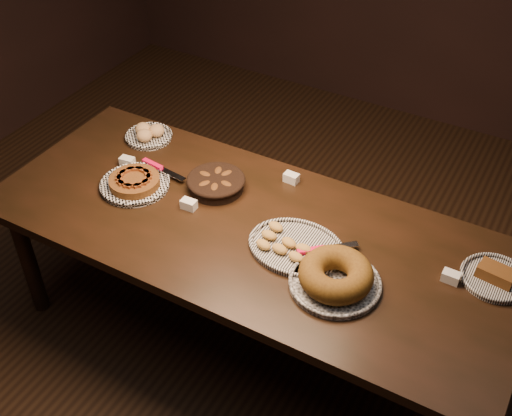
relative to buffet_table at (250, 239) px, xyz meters
The scene contains 9 objects.
ground 0.68m from the buffet_table, ahead, with size 5.00×5.00×0.00m, color black.
buffet_table is the anchor object (origin of this frame).
apple_tart_plate 0.63m from the buffet_table, behind, with size 0.36×0.34×0.06m.
madeleine_platter 0.26m from the buffet_table, ahead, with size 0.42×0.34×0.05m.
bundt_cake_plate 0.51m from the buffet_table, 16.81° to the right, with size 0.40×0.45×0.12m.
croissant_basket 0.33m from the buffet_table, 150.40° to the left, with size 0.29×0.29×0.07m.
bread_roll_plate 0.88m from the buffet_table, 157.00° to the left, with size 0.25×0.25×0.08m.
loaf_plate 1.04m from the buffet_table, 11.06° to the left, with size 0.28×0.28×0.06m.
tent_cards 0.15m from the buffet_table, 69.55° to the left, with size 1.69×0.48×0.04m.
Camera 1 is at (1.07, -1.84, 2.62)m, focal length 45.00 mm.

